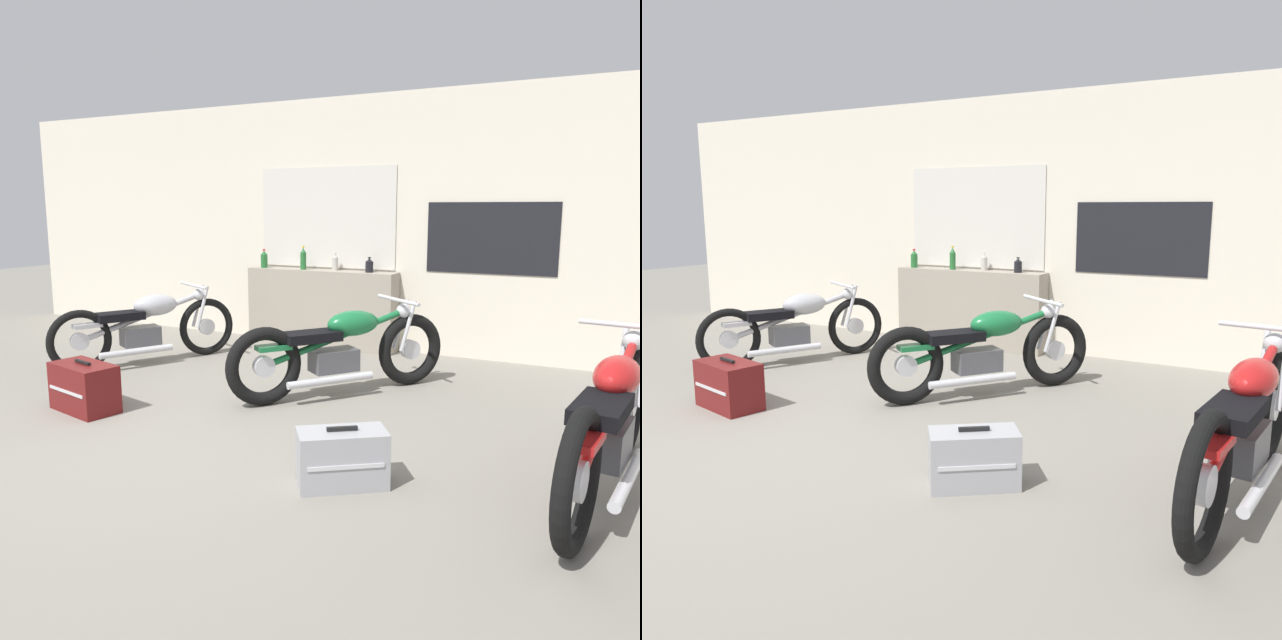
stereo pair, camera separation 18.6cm
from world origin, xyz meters
The scene contains 12 objects.
ground_plane centered at (0.00, 0.00, 0.00)m, with size 24.00×24.00×0.00m, color gray.
wall_back centered at (0.00, 3.56, 1.40)m, with size 10.00×0.07×2.80m.
sill_counter centered at (-0.40, 3.38, 0.44)m, with size 1.81×0.28×0.89m.
bottle_leftmost centered at (-1.13, 3.33, 0.98)m, with size 0.08×0.08×0.22m.
bottle_left_center centered at (-0.61, 3.34, 1.01)m, with size 0.07×0.07×0.27m.
bottle_center centered at (-0.23, 3.41, 0.98)m, with size 0.07×0.07×0.20m.
bottle_right_center centered at (0.20, 3.38, 0.96)m, with size 0.09×0.09×0.17m.
motorcycle_silver centered at (-1.63, 1.84, 0.39)m, with size 1.05×1.76×0.79m.
motorcycle_red centered at (2.74, 0.67, 0.43)m, with size 0.64×2.15×0.89m.
motorcycle_green centered at (0.61, 1.74, 0.39)m, with size 1.34×1.70×0.80m.
hard_case_silver centered at (1.37, 0.11, 0.17)m, with size 0.57×0.50×0.36m.
hard_case_darkred centered at (-1.02, 0.43, 0.19)m, with size 0.61×0.42×0.40m.
Camera 1 is at (2.78, -2.99, 1.59)m, focal length 35.00 mm.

